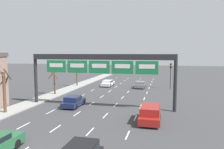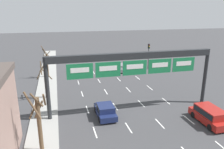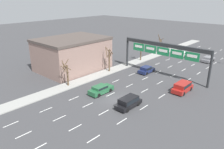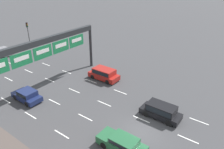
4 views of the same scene
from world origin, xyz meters
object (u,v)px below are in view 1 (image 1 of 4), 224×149
car_white (108,83)px  car_grey (140,84)px  tree_bare_closest (54,78)px  sign_gantry (100,63)px  traffic_light_near_gantry (171,71)px  tree_bare_second (4,88)px  suv_red (150,113)px  tree_bare_furthest (77,73)px  car_navy (73,101)px

car_white → car_grey: size_ratio=1.12×
car_white → tree_bare_closest: 12.88m
sign_gantry → traffic_light_near_gantry: bearing=61.5°
tree_bare_second → traffic_light_near_gantry: bearing=49.7°
sign_gantry → car_grey: sign_gantry is taller
traffic_light_near_gantry → suv_red: bearing=-96.5°
car_grey → tree_bare_furthest: 13.00m
car_navy → tree_bare_second: size_ratio=0.75×
car_navy → tree_bare_closest: size_ratio=0.76×
car_grey → tree_bare_furthest: (-12.80, -1.13, 1.97)m
car_navy → suv_red: suv_red is taller
sign_gantry → car_white: sign_gantry is taller
suv_red → tree_bare_furthest: (-16.10, 19.88, 1.74)m
tree_bare_closest → sign_gantry: bearing=-32.5°
car_grey → tree_bare_closest: tree_bare_closest is taller
sign_gantry → car_white: bearing=101.6°
sign_gantry → suv_red: 9.23m
tree_bare_furthest → traffic_light_near_gantry: bearing=3.4°
suv_red → tree_bare_second: tree_bare_second is taller
suv_red → car_grey: bearing=98.9°
car_navy → tree_bare_furthest: (-6.24, 15.98, 1.91)m
car_white → suv_red: bearing=-65.3°
car_grey → tree_bare_furthest: size_ratio=0.79×
car_grey → tree_bare_second: tree_bare_second is taller
suv_red → tree_bare_second: bearing=-177.2°
car_navy → car_white: (-0.21, 17.97, -0.08)m
suv_red → car_white: 24.07m
car_white → tree_bare_second: bearing=-104.9°
sign_gantry → car_navy: 5.88m
car_white → tree_bare_closest: bearing=-118.3°
tree_bare_second → tree_bare_furthest: tree_bare_furthest is taller
tree_bare_closest → tree_bare_furthest: (-0.00, 9.20, -0.10)m
sign_gantry → car_grey: (3.24, 16.43, -4.86)m
sign_gantry → car_grey: 17.44m
suv_red → traffic_light_near_gantry: size_ratio=0.91×
car_navy → tree_bare_second: (-6.25, -4.69, 2.14)m
car_white → traffic_light_near_gantry: traffic_light_near_gantry is taller
car_navy → traffic_light_near_gantry: bearing=54.4°
car_grey → tree_bare_second: (-12.82, -21.80, 2.20)m
suv_red → traffic_light_near_gantry: 21.26m
car_navy → tree_bare_second: bearing=-143.2°
car_white → car_navy: bearing=-89.3°
car_navy → traffic_light_near_gantry: size_ratio=0.80×
car_grey → tree_bare_second: size_ratio=0.81×
tree_bare_closest → car_navy: bearing=-47.4°
car_white → tree_bare_furthest: size_ratio=0.89×
car_navy → tree_bare_furthest: 17.26m
suv_red → tree_bare_closest: bearing=146.5°
suv_red → car_grey: (-3.30, 21.01, -0.22)m
tree_bare_furthest → sign_gantry: bearing=-58.0°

